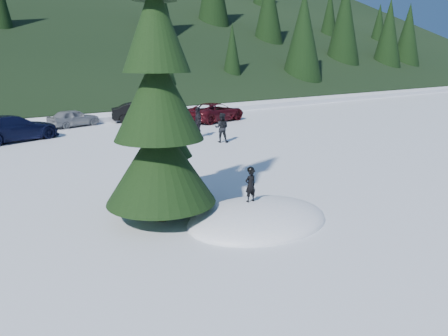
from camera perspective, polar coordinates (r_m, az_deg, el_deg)
ground at (r=13.04m, az=4.45°, el=-6.83°), size 200.00×200.00×0.00m
snow_mound at (r=13.04m, az=4.45°, el=-6.83°), size 4.48×3.52×0.96m
spruce_tall at (r=12.43m, az=-8.58°, el=7.80°), size 3.20×3.20×8.60m
spruce_short at (r=14.30m, az=-7.69°, el=3.70°), size 2.20×2.20×5.37m
child_skier at (r=13.02m, az=3.47°, el=-2.28°), size 0.39×0.27×1.00m
adult_0 at (r=24.97m, az=-0.30°, el=5.27°), size 1.02×1.02×1.67m
adult_1 at (r=26.70m, az=-3.42°, el=6.01°), size 0.77×1.17×1.85m
car_3 at (r=28.12m, az=-25.89°, el=4.70°), size 5.61×3.39×1.52m
car_4 at (r=32.71m, az=-19.06°, el=6.20°), size 3.86×2.21×1.24m
car_5 at (r=34.09m, az=-10.76°, el=7.19°), size 4.67×3.10×1.45m
car_6 at (r=33.67m, az=-1.16°, el=7.32°), size 5.50×3.38×1.42m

